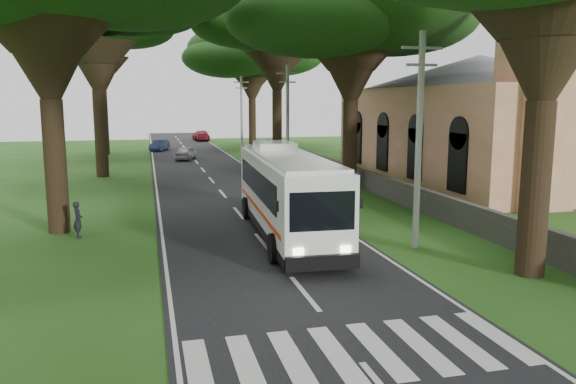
# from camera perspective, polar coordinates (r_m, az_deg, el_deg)

# --- Properties ---
(ground) EXTENTS (140.00, 140.00, 0.00)m
(ground) POSITION_cam_1_polar(r_m,az_deg,el_deg) (14.70, 3.86, -12.84)
(ground) COLOR #274F16
(ground) RESTS_ON ground
(road) EXTENTS (8.00, 120.00, 0.04)m
(road) POSITION_cam_1_polar(r_m,az_deg,el_deg) (38.58, -7.63, 0.98)
(road) COLOR black
(road) RESTS_ON ground
(crosswalk) EXTENTS (8.00, 3.00, 0.01)m
(crosswalk) POSITION_cam_1_polar(r_m,az_deg,el_deg) (12.98, 6.68, -16.02)
(crosswalk) COLOR silver
(crosswalk) RESTS_ON ground
(property_wall) EXTENTS (0.35, 50.00, 1.20)m
(property_wall) POSITION_cam_1_polar(r_m,az_deg,el_deg) (39.55, 5.59, 2.09)
(property_wall) COLOR #383533
(property_wall) RESTS_ON ground
(church) EXTENTS (14.00, 24.00, 11.60)m
(church) POSITION_cam_1_polar(r_m,az_deg,el_deg) (40.97, 18.76, 7.94)
(church) COLOR tan
(church) RESTS_ON ground
(pole_near) EXTENTS (1.60, 0.24, 8.00)m
(pole_near) POSITION_cam_1_polar(r_m,az_deg,el_deg) (21.34, 13.16, 5.42)
(pole_near) COLOR gray
(pole_near) RESTS_ON ground
(pole_mid) EXTENTS (1.60, 0.24, 8.00)m
(pole_mid) POSITION_cam_1_polar(r_m,az_deg,el_deg) (40.17, -0.04, 7.37)
(pole_mid) COLOR gray
(pole_mid) RESTS_ON ground
(pole_far) EXTENTS (1.60, 0.24, 8.00)m
(pole_far) POSITION_cam_1_polar(r_m,az_deg,el_deg) (59.76, -4.75, 7.97)
(pole_far) COLOR gray
(pole_far) RESTS_ON ground
(tree_l_far) EXTENTS (12.52, 12.52, 16.00)m
(tree_l_far) POSITION_cam_1_polar(r_m,az_deg,el_deg) (61.56, -18.68, 15.88)
(tree_l_far) COLOR black
(tree_l_far) RESTS_ON ground
(tree_r_mida) EXTENTS (14.49, 14.49, 14.25)m
(tree_r_mida) POSITION_cam_1_polar(r_m,az_deg,el_deg) (35.58, 6.55, 18.19)
(tree_r_mida) COLOR black
(tree_r_mida) RESTS_ON ground
(tree_r_midb) EXTENTS (14.49, 14.49, 16.29)m
(tree_r_midb) POSITION_cam_1_polar(r_m,az_deg,el_deg) (52.82, -1.15, 17.50)
(tree_r_midb) COLOR black
(tree_r_midb) RESTS_ON ground
(tree_r_far) EXTENTS (15.61, 15.61, 14.87)m
(tree_r_far) POSITION_cam_1_polar(r_m,az_deg,el_deg) (70.36, -3.71, 14.13)
(tree_r_far) COLOR black
(tree_r_far) RESTS_ON ground
(coach_bus) EXTENTS (3.12, 11.57, 3.38)m
(coach_bus) POSITION_cam_1_polar(r_m,az_deg,el_deg) (22.96, -0.17, -0.01)
(coach_bus) COLOR white
(coach_bus) RESTS_ON ground
(distant_car_a) EXTENTS (2.45, 3.98, 1.27)m
(distant_car_a) POSITION_cam_1_polar(r_m,az_deg,el_deg) (53.42, -10.36, 3.92)
(distant_car_a) COLOR #A8A7AC
(distant_car_a) RESTS_ON road
(distant_car_b) EXTENTS (2.43, 3.93, 1.22)m
(distant_car_b) POSITION_cam_1_polar(r_m,az_deg,el_deg) (63.77, -12.91, 4.67)
(distant_car_b) COLOR navy
(distant_car_b) RESTS_ON road
(distant_car_c) EXTENTS (2.16, 4.93, 1.41)m
(distant_car_c) POSITION_cam_1_polar(r_m,az_deg,el_deg) (78.64, -8.82, 5.69)
(distant_car_c) COLOR maroon
(distant_car_c) RESTS_ON road
(pedestrian) EXTENTS (0.47, 0.61, 1.50)m
(pedestrian) POSITION_cam_1_polar(r_m,az_deg,el_deg) (24.31, -20.56, -2.65)
(pedestrian) COLOR black
(pedestrian) RESTS_ON ground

